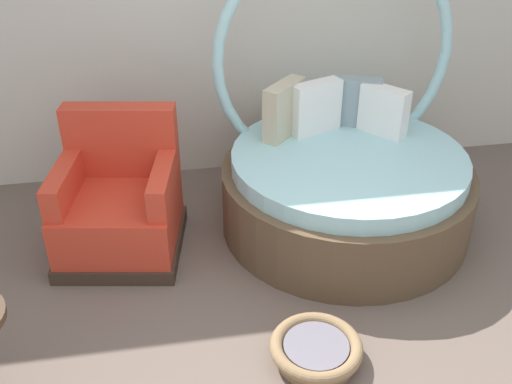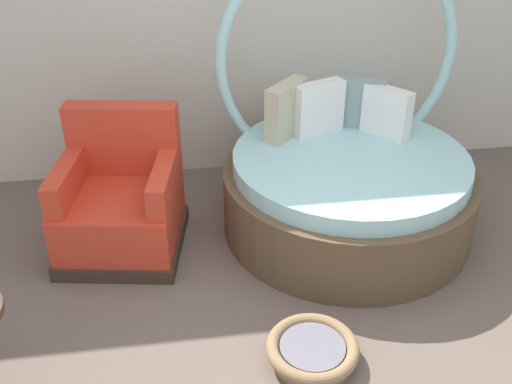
# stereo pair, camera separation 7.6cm
# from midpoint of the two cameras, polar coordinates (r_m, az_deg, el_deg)

# --- Properties ---
(ground_plane) EXTENTS (8.00, 8.00, 0.02)m
(ground_plane) POSITION_cam_midpoint_polar(r_m,az_deg,el_deg) (3.36, 4.78, -16.80)
(ground_plane) COLOR #66564C
(round_daybed) EXTENTS (1.77, 1.77, 1.98)m
(round_daybed) POSITION_cam_midpoint_polar(r_m,az_deg,el_deg) (4.26, 7.99, 1.83)
(round_daybed) COLOR brown
(round_daybed) RESTS_ON ground_plane
(red_armchair) EXTENTS (0.92, 0.92, 0.94)m
(red_armchair) POSITION_cam_midpoint_polar(r_m,az_deg,el_deg) (4.10, -13.52, -1.21)
(red_armchair) COLOR #38281E
(red_armchair) RESTS_ON ground_plane
(pet_basket) EXTENTS (0.51, 0.51, 0.13)m
(pet_basket) POSITION_cam_midpoint_polar(r_m,az_deg,el_deg) (3.35, 5.15, -14.95)
(pet_basket) COLOR #8E704C
(pet_basket) RESTS_ON ground_plane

